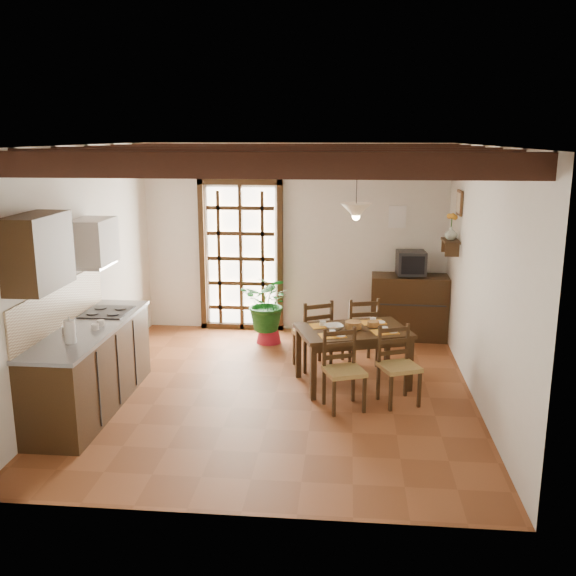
# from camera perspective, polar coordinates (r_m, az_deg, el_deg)

# --- Properties ---
(ground_plane) EXTENTS (5.00, 5.00, 0.00)m
(ground_plane) POSITION_cam_1_polar(r_m,az_deg,el_deg) (7.55, -1.06, -9.22)
(ground_plane) COLOR brown
(room_shell) EXTENTS (4.52, 5.02, 2.81)m
(room_shell) POSITION_cam_1_polar(r_m,az_deg,el_deg) (7.05, -1.12, 4.53)
(room_shell) COLOR silver
(room_shell) RESTS_ON ground_plane
(ceiling_beams) EXTENTS (4.50, 4.34, 0.20)m
(ceiling_beams) POSITION_cam_1_polar(r_m,az_deg,el_deg) (6.97, -1.15, 11.65)
(ceiling_beams) COLOR black
(ceiling_beams) RESTS_ON room_shell
(french_door) EXTENTS (1.26, 0.11, 2.32)m
(french_door) POSITION_cam_1_polar(r_m,az_deg,el_deg) (9.66, -4.18, 3.09)
(french_door) COLOR white
(french_door) RESTS_ON ground_plane
(kitchen_counter) EXTENTS (0.64, 2.25, 1.38)m
(kitchen_counter) POSITION_cam_1_polar(r_m,az_deg,el_deg) (7.31, -17.15, -6.64)
(kitchen_counter) COLOR black
(kitchen_counter) RESTS_ON ground_plane
(upper_cabinet) EXTENTS (0.35, 0.80, 0.70)m
(upper_cabinet) POSITION_cam_1_polar(r_m,az_deg,el_deg) (6.40, -21.35, 2.99)
(upper_cabinet) COLOR black
(upper_cabinet) RESTS_ON room_shell
(range_hood) EXTENTS (0.38, 0.60, 0.54)m
(range_hood) POSITION_cam_1_polar(r_m,az_deg,el_deg) (7.53, -16.90, 3.89)
(range_hood) COLOR white
(range_hood) RESTS_ON room_shell
(counter_items) EXTENTS (0.50, 1.43, 0.25)m
(counter_items) POSITION_cam_1_polar(r_m,az_deg,el_deg) (7.24, -17.14, -2.78)
(counter_items) COLOR black
(counter_items) RESTS_ON kitchen_counter
(dining_table) EXTENTS (1.46, 1.17, 0.69)m
(dining_table) POSITION_cam_1_polar(r_m,az_deg,el_deg) (7.61, 5.81, -4.28)
(dining_table) COLOR #301F0F
(dining_table) RESTS_ON ground_plane
(chair_near_left) EXTENTS (0.51, 0.50, 0.87)m
(chair_near_left) POSITION_cam_1_polar(r_m,az_deg,el_deg) (7.05, 4.95, -8.55)
(chair_near_left) COLOR #A08244
(chair_near_left) RESTS_ON ground_plane
(chair_near_right) EXTENTS (0.51, 0.50, 0.86)m
(chair_near_right) POSITION_cam_1_polar(r_m,az_deg,el_deg) (7.26, 9.76, -8.05)
(chair_near_right) COLOR #A08244
(chair_near_right) RESTS_ON ground_plane
(chair_far_left) EXTENTS (0.56, 0.55, 0.91)m
(chair_far_left) POSITION_cam_1_polar(r_m,az_deg,el_deg) (8.21, 2.23, -5.19)
(chair_far_left) COLOR #A08244
(chair_far_left) RESTS_ON ground_plane
(chair_far_right) EXTENTS (0.51, 0.50, 0.91)m
(chair_far_right) POSITION_cam_1_polar(r_m,az_deg,el_deg) (8.39, 6.40, -4.86)
(chair_far_right) COLOR #A08244
(chair_far_right) RESTS_ON ground_plane
(table_setting) EXTENTS (0.92, 0.61, 0.09)m
(table_setting) POSITION_cam_1_polar(r_m,az_deg,el_deg) (7.60, 5.82, -3.87)
(table_setting) COLOR orange
(table_setting) RESTS_ON dining_table
(table_bowl) EXTENTS (0.28, 0.28, 0.05)m
(table_bowl) POSITION_cam_1_polar(r_m,az_deg,el_deg) (7.56, 4.09, -3.47)
(table_bowl) COLOR white
(table_bowl) RESTS_ON dining_table
(sideboard) EXTENTS (1.11, 0.53, 0.93)m
(sideboard) POSITION_cam_1_polar(r_m,az_deg,el_deg) (9.51, 10.70, -1.67)
(sideboard) COLOR black
(sideboard) RESTS_ON ground_plane
(crt_tv) EXTENTS (0.42, 0.40, 0.34)m
(crt_tv) POSITION_cam_1_polar(r_m,az_deg,el_deg) (9.36, 10.88, 2.21)
(crt_tv) COLOR black
(crt_tv) RESTS_ON sideboard
(fuse_box) EXTENTS (0.25, 0.03, 0.32)m
(fuse_box) POSITION_cam_1_polar(r_m,az_deg,el_deg) (9.50, 9.69, 6.26)
(fuse_box) COLOR white
(fuse_box) RESTS_ON room_shell
(plant_pot) EXTENTS (0.36, 0.36, 0.22)m
(plant_pot) POSITION_cam_1_polar(r_m,az_deg,el_deg) (9.24, -1.73, -4.19)
(plant_pot) COLOR maroon
(plant_pot) RESTS_ON ground_plane
(potted_plant) EXTENTS (2.22, 2.02, 2.12)m
(potted_plant) POSITION_cam_1_polar(r_m,az_deg,el_deg) (9.11, -1.75, -1.43)
(potted_plant) COLOR #144C19
(potted_plant) RESTS_ON ground_plane
(wall_shelf) EXTENTS (0.20, 0.42, 0.20)m
(wall_shelf) POSITION_cam_1_polar(r_m,az_deg,el_deg) (8.74, 14.24, 3.84)
(wall_shelf) COLOR black
(wall_shelf) RESTS_ON room_shell
(shelf_vase) EXTENTS (0.15, 0.15, 0.15)m
(shelf_vase) POSITION_cam_1_polar(r_m,az_deg,el_deg) (8.72, 14.29, 4.74)
(shelf_vase) COLOR #B2BFB2
(shelf_vase) RESTS_ON wall_shelf
(shelf_flowers) EXTENTS (0.14, 0.14, 0.36)m
(shelf_flowers) POSITION_cam_1_polar(r_m,az_deg,el_deg) (8.69, 14.37, 6.09)
(shelf_flowers) COLOR orange
(shelf_flowers) RESTS_ON shelf_vase
(framed_picture) EXTENTS (0.03, 0.32, 0.32)m
(framed_picture) POSITION_cam_1_polar(r_m,az_deg,el_deg) (8.68, 14.99, 7.33)
(framed_picture) COLOR brown
(framed_picture) RESTS_ON room_shell
(pendant_lamp) EXTENTS (0.36, 0.36, 0.84)m
(pendant_lamp) POSITION_cam_1_polar(r_m,az_deg,el_deg) (7.40, 6.07, 6.94)
(pendant_lamp) COLOR black
(pendant_lamp) RESTS_ON room_shell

